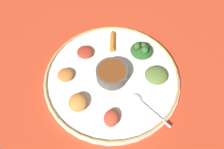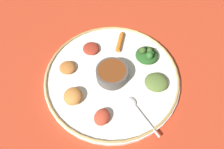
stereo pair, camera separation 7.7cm
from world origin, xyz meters
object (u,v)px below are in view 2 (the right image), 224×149
object	(u,v)px
greens_pile	(147,55)
carrot_near_spoon	(120,41)
center_bowl	(112,73)
spoon	(138,110)

from	to	relation	value
greens_pile	carrot_near_spoon	distance (m)	0.11
center_bowl	carrot_near_spoon	distance (m)	0.15
carrot_near_spoon	spoon	bearing A→B (deg)	-65.61
greens_pile	carrot_near_spoon	bearing A→B (deg)	156.63
carrot_near_spoon	center_bowl	bearing A→B (deg)	-87.62
spoon	carrot_near_spoon	world-z (taller)	carrot_near_spoon
spoon	carrot_near_spoon	size ratio (longest dim) A/B	1.29
center_bowl	carrot_near_spoon	xyz separation A→B (m)	(-0.01, 0.15, -0.01)
greens_pile	carrot_near_spoon	world-z (taller)	greens_pile
carrot_near_spoon	greens_pile	bearing A→B (deg)	-23.37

